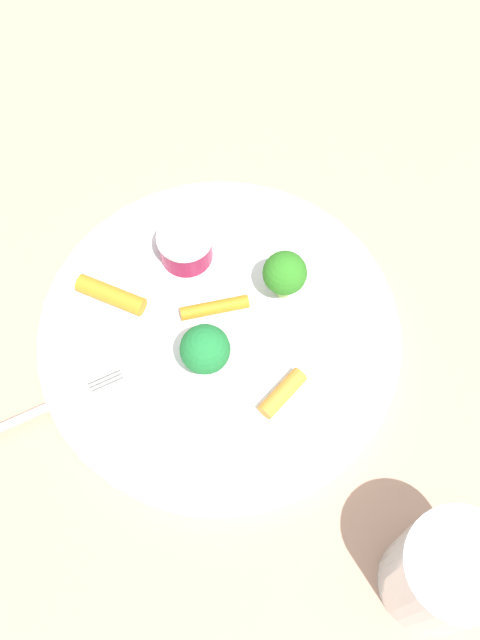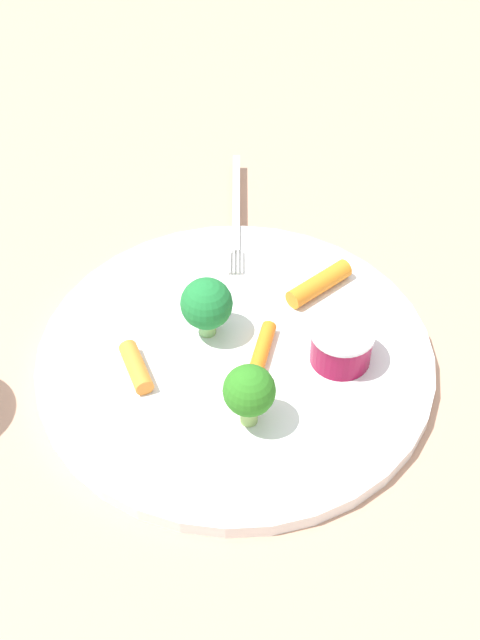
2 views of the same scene
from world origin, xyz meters
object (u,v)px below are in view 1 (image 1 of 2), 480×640
Objects in this scene: carrot_stick_0 at (215,307)px; fork at (28,416)px; drinking_glass at (444,574)px; plate at (220,335)px; carrot_stick_1 at (111,295)px; sauce_cup at (186,246)px; carrot_stick_2 at (282,393)px; broccoli_floret_1 at (285,274)px; broccoli_floret_0 at (205,350)px.

fork is (0.16, -0.07, -0.00)m from carrot_stick_0.
drinking_glass reaches higher than fork.
carrot_stick_1 reaches higher than plate.
sauce_cup reaches higher than fork.
sauce_cup reaches higher than carrot_stick_1.
drinking_glass reaches higher than carrot_stick_0.
plate is at bearing 53.96° from sauce_cup.
plate is at bearing 43.74° from carrot_stick_0.
carrot_stick_0 is at bearing -136.26° from plate.
carrot_stick_0 reaches higher than fork.
sauce_cup is 1.07× the size of carrot_stick_2.
carrot_stick_1 is 0.33m from drinking_glass.
broccoli_floret_1 reaches higher than carrot_stick_0.
broccoli_floret_1 is 0.07m from carrot_stick_0.
drinking_glass is at bearing 79.49° from carrot_stick_1.
sauce_cup is 0.19m from fork.
broccoli_floret_1 reaches higher than fork.
broccoli_floret_0 reaches higher than carrot_stick_2.
broccoli_floret_0 is at bearing 13.28° from plate.
fork is at bearing -31.54° from plate.
fork is (0.14, -0.09, 0.01)m from plate.
plate is 0.17m from fork.
carrot_stick_2 is 0.20m from fork.
fork is (0.11, -0.09, -0.03)m from broccoli_floret_0.
drinking_glass is (0.05, 0.23, 0.01)m from broccoli_floret_0.
carrot_stick_2 reaches higher than fork.
sauce_cup is at bearing -81.31° from broccoli_floret_1.
sauce_cup is 0.93× the size of broccoli_floret_1.
carrot_stick_1 is at bearing -22.97° from sauce_cup.
broccoli_floret_0 is 0.07m from carrot_stick_2.
drinking_glass is (0.08, 0.23, 0.04)m from plate.
plate is at bearing -105.83° from carrot_stick_2.
drinking_glass reaches higher than broccoli_floret_1.
carrot_stick_2 is at bearing 63.86° from sauce_cup.
carrot_stick_2 is at bearing -111.17° from drinking_glass.
fork is (0.12, -0.16, -0.01)m from carrot_stick_2.
carrot_stick_2 is at bearing 127.14° from fork.
carrot_stick_2 is (-0.00, 0.17, -0.00)m from carrot_stick_1.
carrot_stick_2 is 0.30× the size of fork.
plate is 5.25× the size of carrot_stick_0.
broccoli_floret_1 is 0.23m from fork.
sauce_cup is 0.06m from carrot_stick_0.
carrot_stick_0 is 0.09m from carrot_stick_2.
broccoli_floret_1 is at bearing -149.45° from carrot_stick_2.
broccoli_floret_0 is 0.35× the size of fork.
carrot_stick_0 is 0.58× the size of drinking_glass.
broccoli_floret_0 reaches higher than plate.
drinking_glass is at bearing 68.83° from carrot_stick_2.
carrot_stick_2 is (0.08, 0.05, -0.02)m from broccoli_floret_1.
sauce_cup is 0.09m from broccoli_floret_1.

